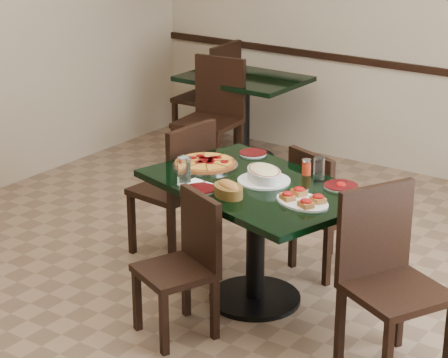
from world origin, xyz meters
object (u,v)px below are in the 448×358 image
Objects in this scene: back_table at (243,102)px; pepperoni_pizza at (205,163)px; lasagna_casserole at (264,174)px; bruschetta_platter at (302,199)px; chair_far at (321,206)px; chair_right at (387,270)px; chair_near at (186,259)px; main_table at (256,213)px; back_chair_left at (215,91)px; bread_basket at (228,189)px; back_chair_near at (213,110)px; chair_left at (180,183)px.

pepperoni_pizza reaches higher than back_table.
lasagna_casserole reaches higher than bruschetta_platter.
chair_far is 0.79m from pepperoni_pizza.
chair_right is at bearing -12.22° from pepperoni_pizza.
chair_near is at bearing -122.99° from bruschetta_platter.
chair_right reaches higher than main_table.
back_table is at bearing 147.03° from bruschetta_platter.
lasagna_casserole reaches higher than main_table.
back_chair_left is 3.12m from bread_basket.
back_chair_left reaches higher than chair_near.
back_chair_near reaches higher than main_table.
lasagna_casserole is at bearing 100.52° from chair_right.
back_chair_near is at bearing 151.79° from bread_basket.
chair_near is 2.01× the size of pepperoni_pizza.
chair_near is 2.09× the size of bruschetta_platter.
lasagna_casserole is at bearing 38.53° from back_chair_left.
pepperoni_pizza is at bearing -175.18° from main_table.
lasagna_casserole is (1.56, -2.11, 0.27)m from back_table.
chair_far is 2.62m from back_chair_left.
chair_right is at bearing -43.96° from back_chair_near.
main_table is 0.59m from chair_far.
chair_near is 1.09m from chair_right.
bruschetta_platter is (0.79, -0.19, 0.01)m from pepperoni_pizza.
chair_near is at bearing -86.16° from bread_basket.
chair_left is 2.40× the size of bruschetta_platter.
lasagna_casserole is (1.55, -1.64, 0.24)m from back_chair_near.
chair_left is at bearing -68.08° from back_chair_near.
chair_left is 3.78× the size of bread_basket.
chair_right is at bearing 46.36° from back_chair_left.
chair_near is (-0.12, -0.52, -0.12)m from main_table.
chair_right is at bearing 154.71° from chair_far.
back_chair_near is 3.00× the size of lasagna_casserole.
pepperoni_pizza reaches higher than main_table.
lasagna_casserole is (0.78, -0.20, 0.28)m from chair_left.
back_chair_near is at bearing 147.73° from main_table.
chair_far is at bearing 93.08° from main_table.
bread_basket reaches higher than back_table.
bruschetta_platter reaches higher than back_table.
lasagna_casserole is at bearing 87.73° from main_table.
chair_left is at bearing 37.69° from chair_far.
chair_left is 2.31× the size of pepperoni_pizza.
back_chair_left is 3.03× the size of lasagna_casserole.
pepperoni_pizza is (-0.31, 0.60, 0.32)m from chair_near.
lasagna_casserole reaches higher than chair_far.
chair_left reaches higher than lasagna_casserole.
main_table is 1.49× the size of back_chair_near.
back_chair_left is (-1.90, 2.22, -0.01)m from main_table.
main_table is 3.67× the size of pepperoni_pizza.
bruschetta_platter is (0.48, 0.41, 0.33)m from chair_near.
back_chair_near is at bearing -146.66° from chair_left.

